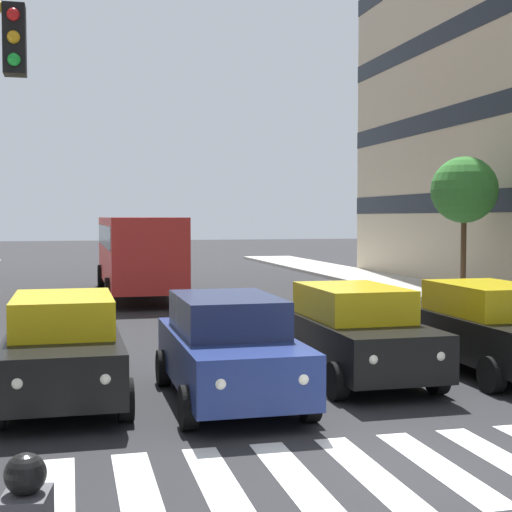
% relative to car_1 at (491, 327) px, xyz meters
% --- Properties ---
extents(ground_plane, '(180.00, 180.00, 0.00)m').
position_rel_car_1_xyz_m(ground_plane, '(4.03, 4.73, -0.89)').
color(ground_plane, '#262628').
extents(crosswalk_markings, '(10.35, 2.80, 0.01)m').
position_rel_car_1_xyz_m(crosswalk_markings, '(4.03, 4.73, -0.88)').
color(crosswalk_markings, silver).
rests_on(crosswalk_markings, ground_plane).
extents(car_1, '(2.02, 4.44, 1.72)m').
position_rel_car_1_xyz_m(car_1, '(0.00, 0.00, 0.00)').
color(car_1, black).
rests_on(car_1, ground_plane).
extents(car_2, '(2.02, 4.44, 1.72)m').
position_rel_car_1_xyz_m(car_2, '(2.74, -0.17, 0.00)').
color(car_2, black).
rests_on(car_2, ground_plane).
extents(car_3, '(2.02, 4.44, 1.72)m').
position_rel_car_1_xyz_m(car_3, '(5.38, 0.94, 0.00)').
color(car_3, navy).
rests_on(car_3, ground_plane).
extents(car_4, '(2.02, 4.44, 1.72)m').
position_rel_car_1_xyz_m(car_4, '(8.00, 0.26, 0.00)').
color(car_4, black).
rests_on(car_4, ground_plane).
extents(bus_behind_traffic, '(2.78, 10.50, 3.00)m').
position_rel_car_1_xyz_m(bus_behind_traffic, '(5.38, -16.17, 0.97)').
color(bus_behind_traffic, red).
rests_on(bus_behind_traffic, ground_plane).
extents(street_tree_2, '(2.43, 2.43, 5.07)m').
position_rel_car_1_xyz_m(street_tree_2, '(-6.11, -11.93, 3.10)').
color(street_tree_2, '#513823').
rests_on(street_tree_2, sidewalk_left).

